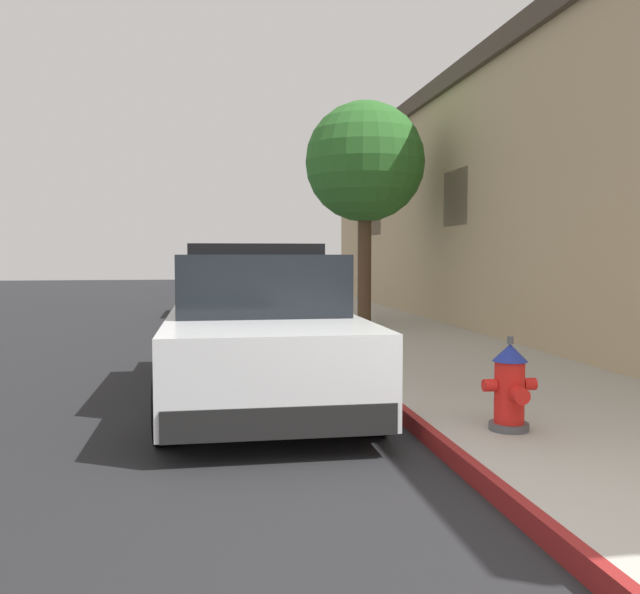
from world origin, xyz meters
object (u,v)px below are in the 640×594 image
police_cruiser (258,330)px  parked_car_silver_ahead (234,287)px  fire_hydrant (510,387)px  street_tree (365,163)px

police_cruiser → parked_car_silver_ahead: police_cruiser is taller
parked_car_silver_ahead → fire_hydrant: (1.75, -12.39, -0.24)m
police_cruiser → fire_hydrant: size_ratio=6.37×
fire_hydrant → street_tree: (0.78, 8.52, 2.92)m
police_cruiser → street_tree: size_ratio=1.07×
fire_hydrant → street_tree: street_tree is taller
police_cruiser → fire_hydrant: bearing=-50.7°
parked_car_silver_ahead → street_tree: bearing=-56.8°
police_cruiser → fire_hydrant: police_cruiser is taller
parked_car_silver_ahead → fire_hydrant: bearing=-82.0°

